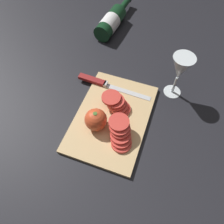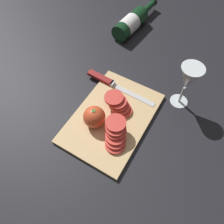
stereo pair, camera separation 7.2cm
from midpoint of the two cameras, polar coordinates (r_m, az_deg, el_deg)
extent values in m
plane|color=black|center=(0.74, 0.24, -5.03)|extent=(3.00, 3.00, 0.00)
cube|color=tan|center=(0.75, 2.74, -1.72)|extent=(0.36, 0.24, 0.01)
cylinder|color=#14381E|center=(1.07, 6.88, 21.81)|extent=(0.19, 0.09, 0.08)
cone|color=#14381E|center=(1.14, 9.93, 24.13)|extent=(0.03, 0.07, 0.07)
cylinder|color=#14381E|center=(1.19, 11.42, 25.22)|extent=(0.09, 0.04, 0.03)
cylinder|color=black|center=(1.23, 12.70, 26.12)|extent=(0.02, 0.03, 0.03)
cylinder|color=silver|center=(1.06, 6.42, 21.44)|extent=(0.09, 0.08, 0.08)
cylinder|color=silver|center=(0.85, 19.41, 2.55)|extent=(0.06, 0.06, 0.00)
cylinder|color=silver|center=(0.82, 20.19, 4.14)|extent=(0.01, 0.01, 0.08)
cone|color=silver|center=(0.75, 22.08, 7.96)|extent=(0.07, 0.07, 0.09)
cone|color=beige|center=(0.77, 21.40, 6.59)|extent=(0.03, 0.03, 0.04)
sphere|color=#DB4C28|center=(0.70, -1.74, -1.52)|extent=(0.07, 0.07, 0.07)
cylinder|color=#47702D|center=(0.68, -1.81, -0.05)|extent=(0.01, 0.01, 0.01)
cube|color=silver|center=(0.81, 8.02, 4.32)|extent=(0.02, 0.18, 0.00)
cube|color=silver|center=(0.82, 2.67, 7.24)|extent=(0.02, 0.01, 0.01)
cube|color=maroon|center=(0.84, -0.56, 8.79)|extent=(0.03, 0.11, 0.01)
cylinder|color=#D63D33|center=(0.76, 5.50, 0.21)|extent=(0.07, 0.07, 0.01)
cylinder|color=#D63D33|center=(0.75, 4.96, 1.03)|extent=(0.07, 0.07, 0.01)
cylinder|color=#D63D33|center=(0.75, 4.41, 1.86)|extent=(0.07, 0.07, 0.01)
cylinder|color=#D63D33|center=(0.74, 3.85, 2.71)|extent=(0.07, 0.07, 0.01)
cylinder|color=#D63D33|center=(0.74, 3.28, 3.56)|extent=(0.07, 0.07, 0.01)
cylinder|color=#D63D33|center=(0.70, 3.86, -8.70)|extent=(0.07, 0.07, 0.01)
cylinder|color=#D63D33|center=(0.69, 3.90, -7.61)|extent=(0.07, 0.07, 0.01)
cylinder|color=#D63D33|center=(0.69, 3.93, -6.51)|extent=(0.07, 0.07, 0.01)
cylinder|color=#D63D33|center=(0.68, 3.97, -5.39)|extent=(0.07, 0.07, 0.01)
cylinder|color=#D63D33|center=(0.68, 4.01, -4.26)|extent=(0.07, 0.07, 0.01)
cylinder|color=#D63D33|center=(0.67, 4.04, -3.11)|extent=(0.07, 0.07, 0.01)
camera|label=1|loc=(0.04, -87.13, 4.49)|focal=35.00mm
camera|label=2|loc=(0.04, 92.87, -4.49)|focal=35.00mm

